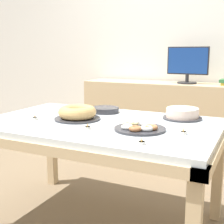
{
  "coord_description": "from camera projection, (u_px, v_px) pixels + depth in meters",
  "views": [
    {
      "loc": [
        0.96,
        -1.79,
        1.2
      ],
      "look_at": [
        0.07,
        0.06,
        0.81
      ],
      "focal_mm": 50.0,
      "sensor_mm": 36.0,
      "label": 1
    }
  ],
  "objects": [
    {
      "name": "tealight_centre",
      "position": [
        183.0,
        132.0,
        1.76
      ],
      "size": [
        0.04,
        0.04,
        0.04
      ],
      "color": "silver",
      "rests_on": "dining_table"
    },
    {
      "name": "tealight_right_edge",
      "position": [
        88.0,
        128.0,
        1.87
      ],
      "size": [
        0.04,
        0.04,
        0.04
      ],
      "color": "silver",
      "rests_on": "dining_table"
    },
    {
      "name": "plate_stack",
      "position": [
        105.0,
        110.0,
        2.39
      ],
      "size": [
        0.21,
        0.21,
        0.04
      ],
      "color": "#333338",
      "rests_on": "dining_table"
    },
    {
      "name": "ground_plane",
      "position": [
        100.0,
        224.0,
        2.22
      ],
      "size": [
        12.0,
        12.0,
        0.0
      ],
      "primitive_type": "plane",
      "color": "#7A664C"
    },
    {
      "name": "cake_golden_bundt",
      "position": [
        77.0,
        113.0,
        2.13
      ],
      "size": [
        0.31,
        0.31,
        0.09
      ],
      "color": "#333338",
      "rests_on": "dining_table"
    },
    {
      "name": "pastry_platter",
      "position": [
        140.0,
        128.0,
        1.85
      ],
      "size": [
        0.31,
        0.31,
        0.04
      ],
      "color": "#333338",
      "rests_on": "dining_table"
    },
    {
      "name": "wall_back",
      "position": [
        172.0,
        43.0,
        3.55
      ],
      "size": [
        8.0,
        0.1,
        2.6
      ],
      "primitive_type": "cube",
      "color": "white",
      "rests_on": "ground"
    },
    {
      "name": "tealight_near_cakes",
      "position": [
        142.0,
        143.0,
        1.56
      ],
      "size": [
        0.04,
        0.04,
        0.04
      ],
      "color": "silver",
      "rests_on": "dining_table"
    },
    {
      "name": "tealight_left_edge",
      "position": [
        35.0,
        118.0,
        2.14
      ],
      "size": [
        0.04,
        0.04,
        0.04
      ],
      "color": "silver",
      "rests_on": "dining_table"
    },
    {
      "name": "dining_table",
      "position": [
        99.0,
        134.0,
        2.1
      ],
      "size": [
        1.58,
        1.0,
        0.75
      ],
      "color": "silver",
      "rests_on": "ground"
    },
    {
      "name": "sideboard",
      "position": [
        162.0,
        122.0,
        3.44
      ],
      "size": [
        1.72,
        0.44,
        0.88
      ],
      "color": "#D1B284",
      "rests_on": "ground"
    },
    {
      "name": "computer_monitor",
      "position": [
        188.0,
        65.0,
        3.21
      ],
      "size": [
        0.42,
        0.2,
        0.38
      ],
      "color": "#262628",
      "rests_on": "sideboard"
    },
    {
      "name": "cake_chocolate_round",
      "position": [
        182.0,
        114.0,
        2.16
      ],
      "size": [
        0.27,
        0.27,
        0.08
      ],
      "color": "#333338",
      "rests_on": "dining_table"
    }
  ]
}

